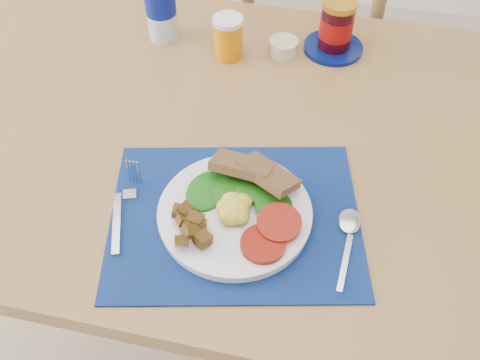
# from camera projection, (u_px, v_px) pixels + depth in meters

# --- Properties ---
(table) EXTENTS (1.40, 0.90, 0.75)m
(table) POSITION_uv_depth(u_px,v_px,m) (249.00, 159.00, 1.11)
(table) COLOR brown
(table) RESTS_ON ground
(chair_far) EXTENTS (0.43, 0.41, 1.06)m
(chair_far) POSITION_uv_depth(u_px,v_px,m) (312.00, 46.00, 1.57)
(chair_far) COLOR brown
(chair_far) RESTS_ON ground
(placemat) EXTENTS (0.48, 0.41, 0.00)m
(placemat) POSITION_uv_depth(u_px,v_px,m) (235.00, 217.00, 0.91)
(placemat) COLOR black
(placemat) RESTS_ON table
(breakfast_plate) EXTENTS (0.26, 0.26, 0.06)m
(breakfast_plate) POSITION_uv_depth(u_px,v_px,m) (231.00, 212.00, 0.89)
(breakfast_plate) COLOR silver
(breakfast_plate) RESTS_ON placemat
(fork) EXTENTS (0.05, 0.18, 0.00)m
(fork) POSITION_uv_depth(u_px,v_px,m) (125.00, 204.00, 0.92)
(fork) COLOR #B2B5BA
(fork) RESTS_ON placemat
(spoon) EXTENTS (0.04, 0.16, 0.00)m
(spoon) POSITION_uv_depth(u_px,v_px,m) (348.00, 235.00, 0.88)
(spoon) COLOR #B2B5BA
(spoon) RESTS_ON placemat
(juice_glass) EXTENTS (0.06, 0.06, 0.09)m
(juice_glass) POSITION_uv_depth(u_px,v_px,m) (228.00, 38.00, 1.17)
(juice_glass) COLOR orange
(juice_glass) RESTS_ON table
(ramekin) EXTENTS (0.07, 0.07, 0.03)m
(ramekin) POSITION_uv_depth(u_px,v_px,m) (283.00, 47.00, 1.20)
(ramekin) COLOR beige
(ramekin) RESTS_ON table
(jam_on_saucer) EXTENTS (0.13, 0.13, 0.12)m
(jam_on_saucer) POSITION_uv_depth(u_px,v_px,m) (336.00, 29.00, 1.18)
(jam_on_saucer) COLOR #051150
(jam_on_saucer) RESTS_ON table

